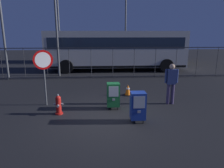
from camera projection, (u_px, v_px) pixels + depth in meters
name	position (u px, v px, depth m)	size (l,w,h in m)	color
ground_plane	(106.00, 117.00, 7.28)	(60.00, 60.00, 0.00)	black
fire_hydrant	(58.00, 105.00, 7.50)	(0.33, 0.31, 0.75)	red
newspaper_box_primary	(113.00, 95.00, 7.98)	(0.48, 0.42, 1.02)	black
newspaper_box_secondary	(138.00, 106.00, 6.78)	(0.48, 0.42, 1.02)	black
stop_sign	(44.00, 66.00, 8.14)	(0.71, 0.31, 2.23)	#4C4F54
pedestrian	(171.00, 82.00, 8.45)	(0.55, 0.22, 1.67)	#382D51
traffic_cone	(128.00, 90.00, 9.81)	(0.36, 0.36, 0.53)	black
fence_barrier	(102.00, 63.00, 13.32)	(18.03, 0.04, 2.00)	#2D2D33
bus_near	(116.00, 48.00, 16.13)	(10.51, 2.83, 3.00)	beige
bus_far	(118.00, 45.00, 20.59)	(10.70, 3.61, 3.00)	gold
street_light_near_left	(126.00, 18.00, 18.39)	(0.32, 0.32, 7.13)	#4C4F54
street_light_far_left	(55.00, 6.00, 13.24)	(0.32, 0.32, 7.89)	#4C4F54
street_light_far_right	(58.00, 14.00, 16.66)	(0.32, 0.32, 7.56)	#4C4F54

